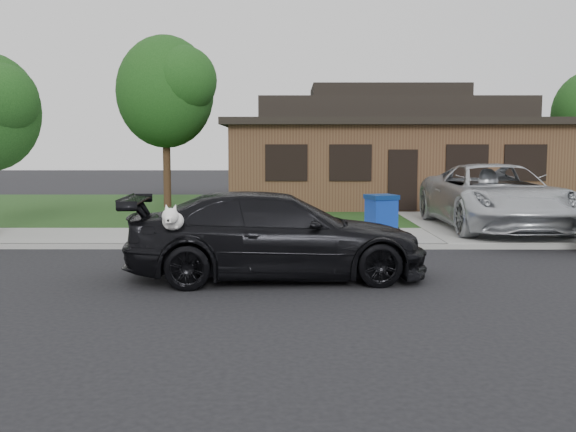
{
  "coord_description": "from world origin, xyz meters",
  "views": [
    {
      "loc": [
        0.12,
        -11.09,
        2.28
      ],
      "look_at": [
        0.09,
        0.26,
        1.1
      ],
      "focal_mm": 40.0,
      "sensor_mm": 36.0,
      "label": 1
    }
  ],
  "objects": [
    {
      "name": "recycling_bin",
      "position": [
        2.32,
        4.23,
        0.67
      ],
      "size": [
        0.83,
        0.83,
        1.08
      ],
      "rotation": [
        0.0,
        0.0,
        0.35
      ],
      "color": "#0D3099",
      "rests_on": "sidewalk"
    },
    {
      "name": "curb",
      "position": [
        0.0,
        3.5,
        0.06
      ],
      "size": [
        60.0,
        0.12,
        0.12
      ],
      "primitive_type": "cube",
      "color": "gray",
      "rests_on": "ground"
    },
    {
      "name": "house",
      "position": [
        4.0,
        15.0,
        2.13
      ],
      "size": [
        12.6,
        8.6,
        4.65
      ],
      "color": "#422B1C",
      "rests_on": "ground"
    },
    {
      "name": "sidewalk",
      "position": [
        0.0,
        5.0,
        0.06
      ],
      "size": [
        60.0,
        3.0,
        0.12
      ],
      "primitive_type": "cube",
      "color": "gray",
      "rests_on": "ground"
    },
    {
      "name": "ground",
      "position": [
        0.0,
        0.0,
        0.0
      ],
      "size": [
        120.0,
        120.0,
        0.0
      ],
      "primitive_type": "plane",
      "color": "black",
      "rests_on": "ground"
    },
    {
      "name": "driveway",
      "position": [
        6.0,
        10.0,
        0.07
      ],
      "size": [
        4.5,
        13.0,
        0.14
      ],
      "primitive_type": "cube",
      "color": "gray",
      "rests_on": "ground"
    },
    {
      "name": "lawn",
      "position": [
        0.0,
        13.0,
        0.07
      ],
      "size": [
        60.0,
        13.0,
        0.13
      ],
      "primitive_type": "cube",
      "color": "#193814",
      "rests_on": "ground"
    },
    {
      "name": "tree_0",
      "position": [
        -4.34,
        12.88,
        4.48
      ],
      "size": [
        3.78,
        3.6,
        6.34
      ],
      "color": "#332114",
      "rests_on": "ground"
    },
    {
      "name": "sedan",
      "position": [
        -0.12,
        0.15,
        0.77
      ],
      "size": [
        5.43,
        2.71,
        1.53
      ],
      "rotation": [
        0.0,
        0.0,
        1.65
      ],
      "color": "black",
      "rests_on": "ground"
    },
    {
      "name": "minivan",
      "position": [
        5.65,
        6.21,
        1.02
      ],
      "size": [
        2.99,
        6.35,
        1.75
      ],
      "primitive_type": "imported",
      "rotation": [
        0.0,
        0.0,
        0.01
      ],
      "color": "silver",
      "rests_on": "driveway"
    }
  ]
}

